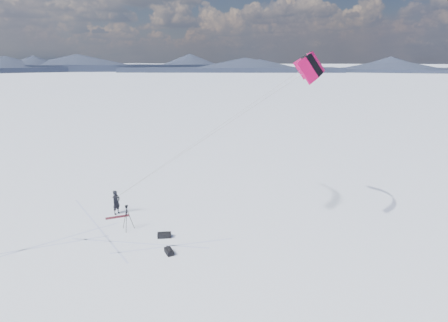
% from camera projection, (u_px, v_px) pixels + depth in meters
% --- Properties ---
extents(ground, '(1800.00, 1800.00, 0.00)m').
position_uv_depth(ground, '(129.00, 238.00, 21.36)').
color(ground, white).
extents(horizon_hills, '(704.00, 705.94, 8.00)m').
position_uv_depth(horizon_hills, '(126.00, 191.00, 20.61)').
color(horizon_hills, black).
rests_on(horizon_hills, ground).
extents(snow_tracks, '(13.93, 10.25, 0.01)m').
position_uv_depth(snow_tracks, '(103.00, 238.00, 21.33)').
color(snow_tracks, '#B1BBDE').
rests_on(snow_tracks, ground).
extents(snowkiter, '(0.55, 0.68, 1.62)m').
position_uv_depth(snowkiter, '(117.00, 214.00, 24.72)').
color(snowkiter, black).
rests_on(snowkiter, ground).
extents(snowboard, '(1.41, 1.06, 0.04)m').
position_uv_depth(snowboard, '(117.00, 217.00, 24.17)').
color(snowboard, maroon).
rests_on(snowboard, ground).
extents(tripod, '(0.72, 0.69, 1.57)m').
position_uv_depth(tripod, '(127.00, 214.00, 22.14)').
color(tripod, black).
rests_on(tripod, ground).
extents(gear_bag_a, '(0.84, 0.57, 0.34)m').
position_uv_depth(gear_bag_a, '(164.00, 235.00, 21.39)').
color(gear_bag_a, black).
rests_on(gear_bag_a, ground).
extents(gear_bag_b, '(0.69, 0.76, 0.32)m').
position_uv_depth(gear_bag_b, '(169.00, 251.00, 19.60)').
color(gear_bag_b, black).
rests_on(gear_bag_b, ground).
extents(power_kite, '(12.98, 5.19, 9.18)m').
position_uv_depth(power_kite, '(310.00, 67.00, 20.52)').
color(power_kite, '#B10845').
rests_on(power_kite, ground).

